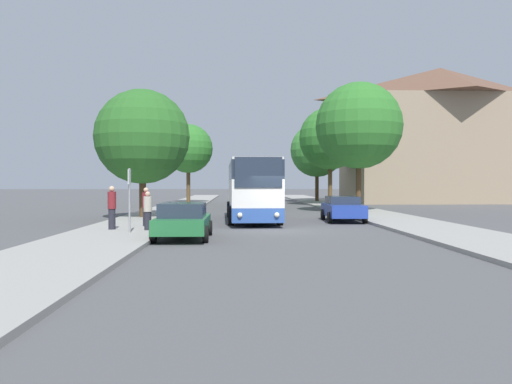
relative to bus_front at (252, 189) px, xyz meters
name	(u,v)px	position (x,y,z in m)	size (l,w,h in m)	color
ground_plane	(279,230)	(1.08, -5.54, -1.82)	(300.00, 300.00, 0.00)	#4C4C4F
sidewalk_left	(126,229)	(-5.92, -5.54, -1.75)	(4.00, 120.00, 0.15)	gray
sidewalk_right	(428,228)	(8.08, -5.54, -1.75)	(4.00, 120.00, 0.15)	gray
building_right_background	(440,135)	(21.92, 26.88, 5.72)	(20.30, 12.28, 15.08)	gray
bus_front	(252,189)	(0.00, 0.00, 0.00)	(3.02, 10.25, 3.42)	#2D519E
bus_middle	(249,186)	(0.17, 15.07, 0.06)	(2.99, 12.22, 3.53)	silver
parked_car_left_curb	(183,220)	(-2.93, -9.13, -1.09)	(2.09, 4.19, 1.40)	#236B38
parked_car_right_near	(343,208)	(5.09, -0.62, -1.07)	(2.20, 4.46, 1.41)	#233D9E
bus_stop_sign	(129,193)	(-5.22, -8.03, -0.05)	(0.08, 0.45, 2.62)	gray
pedestrian_waiting_near	(146,206)	(-5.12, -4.92, -0.76)	(0.36, 0.36, 1.81)	#23232D
pedestrian_waiting_far	(148,211)	(-4.68, -6.92, -0.84)	(0.36, 0.36, 1.66)	#23232D
pedestrian_walking_back	(112,207)	(-6.30, -6.56, -0.71)	(0.36, 0.36, 1.89)	#23232D
tree_left_near	(142,137)	(-6.46, 1.32, 3.08)	(5.59, 5.59, 7.55)	#47331E
tree_left_far	(188,149)	(-5.92, 23.14, 3.86)	(5.04, 5.04, 8.07)	#513D23
tree_right_near	(317,150)	(7.97, 26.60, 3.95)	(5.91, 5.91, 8.59)	#47331E
tree_right_mid	(359,126)	(7.95, 7.44, 4.49)	(6.26, 6.26, 9.31)	#47331E
tree_right_far	(330,139)	(7.99, 18.82, 4.57)	(5.94, 5.94, 9.23)	#513D23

